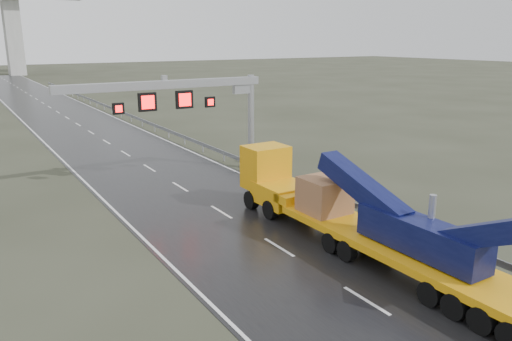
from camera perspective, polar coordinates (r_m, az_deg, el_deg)
ground at (r=21.71m, az=8.75°, el=-12.32°), size 400.00×400.00×0.00m
road at (r=56.85m, az=-18.33°, el=4.14°), size 11.00×200.00×0.02m
guardrail at (r=49.21m, az=-8.65°, el=3.98°), size 0.20×140.00×1.40m
sign_gantry at (r=36.00m, az=-7.18°, el=7.99°), size 14.90×1.20×7.42m
heavy_haul_truck at (r=25.04m, az=9.58°, el=-4.32°), size 2.90×18.87×4.43m
exit_sign_pair at (r=36.56m, az=2.09°, el=1.95°), size 1.35×0.50×2.41m
striped_barrier at (r=40.89m, az=-0.45°, el=1.64°), size 0.62×0.39×0.99m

